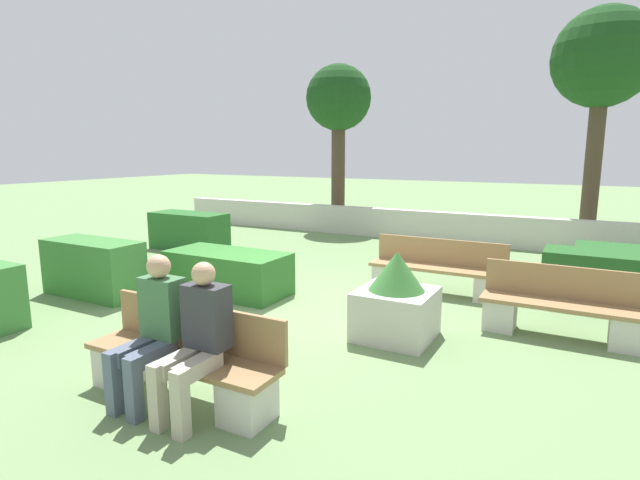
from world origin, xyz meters
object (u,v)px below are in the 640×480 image
person_seated_woman (197,335)px  tree_leftmost (339,103)px  bench_left_side (436,273)px  bench_right_side (561,311)px  tree_center_left (603,62)px  bench_front (183,364)px  planter_corner_left (396,301)px  person_seated_man (153,324)px

person_seated_woman → tree_leftmost: tree_leftmost is taller
bench_left_side → person_seated_woman: bearing=-89.9°
bench_right_side → tree_center_left: size_ratio=0.34×
bench_front → tree_center_left: bearing=74.0°
tree_center_left → bench_front: bearing=-106.0°
bench_left_side → bench_right_side: 2.14m
bench_front → planter_corner_left: 2.57m
person_seated_man → planter_corner_left: person_seated_man is taller
bench_front → bench_right_side: 4.34m
bench_right_side → bench_front: bearing=-136.0°
person_seated_man → tree_center_left: tree_center_left is taller
bench_front → planter_corner_left: bearing=63.4°
bench_front → person_seated_woman: bearing=-24.1°
person_seated_man → bench_front: bearing=36.5°
bench_left_side → tree_leftmost: 7.67m
bench_left_side → bench_right_side: bearing=-22.6°
person_seated_woman → planter_corner_left: 2.59m
person_seated_man → planter_corner_left: size_ratio=1.25×
person_seated_man → bench_left_side: bearing=74.7°
bench_right_side → tree_center_left: (0.17, 7.30, 3.87)m
bench_left_side → person_seated_man: size_ratio=1.58×
bench_front → tree_leftmost: tree_leftmost is taller
planter_corner_left → tree_center_left: (1.88, 8.26, 3.73)m
bench_left_side → planter_corner_left: size_ratio=1.98×
person_seated_woman → person_seated_man: bearing=179.8°
planter_corner_left → tree_center_left: bearing=77.1°
bench_front → person_seated_woman: 0.52m
person_seated_man → tree_center_left: bearing=73.2°
bench_right_side → person_seated_man: bearing=-136.6°
person_seated_woman → planter_corner_left: (0.83, 2.44, -0.25)m
tree_leftmost → tree_center_left: 6.48m
tree_center_left → planter_corner_left: bearing=-102.9°
bench_right_side → person_seated_woman: person_seated_woman is taller
bench_right_side → person_seated_woman: bearing=-131.5°
bench_front → tree_center_left: tree_center_left is taller
person_seated_man → tree_center_left: size_ratio=0.24×
bench_front → person_seated_woman: size_ratio=1.50×
tree_leftmost → bench_right_side: bearing=-46.5°
person_seated_woman → tree_center_left: (2.72, 10.70, 3.48)m
bench_left_side → tree_center_left: (1.98, 6.17, 3.86)m
bench_front → tree_leftmost: bearing=108.9°
bench_left_side → bench_right_side: (1.81, -1.13, -0.01)m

